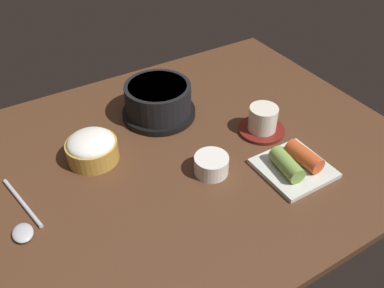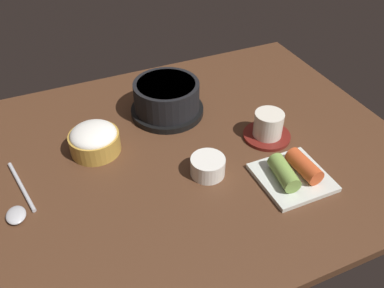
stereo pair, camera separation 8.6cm
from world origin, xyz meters
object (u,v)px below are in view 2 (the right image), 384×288
Objects in this scene: tea_cup_with_saucer at (268,127)px; banchan_cup_center at (208,166)px; stone_pot at (167,98)px; kimchi_plate at (293,173)px; spoon at (18,205)px; rice_bowl at (94,139)px.

banchan_cup_center is at bearing -162.84° from tea_cup_with_saucer.
tea_cup_with_saucer is 1.52× the size of banchan_cup_center.
banchan_cup_center is at bearing -90.48° from stone_pot.
tea_cup_with_saucer is 18.56cm from banchan_cup_center.
tea_cup_with_saucer is 14.27cm from kimchi_plate.
spoon is at bearing 179.37° from tea_cup_with_saucer.
spoon is at bearing -148.99° from rice_bowl.
kimchi_plate reaches higher than banchan_cup_center.
rice_bowl is at bearing 31.01° from spoon.
tea_cup_with_saucer is 54.74cm from spoon.
stone_pot reaches higher than spoon.
rice_bowl is 0.80× the size of kimchi_plate.
rice_bowl is 42.75cm from kimchi_plate.
stone_pot is 1.00× the size of spoon.
banchan_cup_center is 0.40× the size of spoon.
rice_bowl reaches higher than kimchi_plate.
stone_pot is at bearing 114.77° from kimchi_plate.
spoon is (-17.49, -10.52, -2.56)cm from rice_bowl.
rice_bowl is at bearing 139.58° from banchan_cup_center.
tea_cup_with_saucer is at bearing -0.63° from spoon.
stone_pot is at bearing 89.52° from banchan_cup_center.
stone_pot is 1.65× the size of tea_cup_with_saucer.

